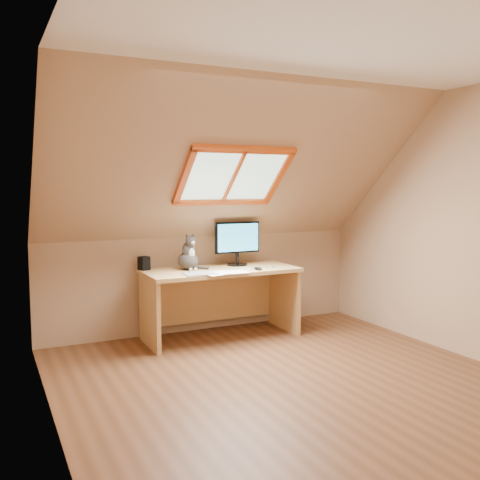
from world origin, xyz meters
TOP-DOWN VIEW (x-y plane):
  - ground at (0.00, 0.00)m, footprint 3.50×3.50m
  - room_shell at (0.00, -0.09)m, footprint 3.52×3.52m
  - desk at (0.02, 1.45)m, footprint 1.54×0.67m
  - monitor at (0.26, 1.51)m, footprint 0.49×0.21m
  - cat at (-0.29, 1.47)m, footprint 0.24×0.27m
  - desk_speaker at (-0.70, 1.63)m, footprint 0.12×0.12m
  - graphics_tablet at (-0.29, 1.15)m, footprint 0.31×0.23m
  - mouse at (0.31, 1.13)m, footprint 0.08×0.11m
  - papers at (-0.05, 1.12)m, footprint 0.35×0.30m
  - cables at (0.35, 1.26)m, footprint 0.51×0.26m

SIDE VIEW (x-z plane):
  - ground at x=0.00m, z-range 0.00..0.00m
  - desk at x=0.02m, z-range 0.13..0.84m
  - papers at x=-0.05m, z-range 0.70..0.71m
  - cables at x=0.35m, z-range 0.70..0.71m
  - graphics_tablet at x=-0.29m, z-range 0.70..0.72m
  - mouse at x=0.31m, z-range 0.70..0.73m
  - desk_speaker at x=-0.70m, z-range 0.70..0.84m
  - cat at x=-0.29m, z-range 0.65..1.02m
  - monitor at x=0.26m, z-range 0.74..1.19m
  - room_shell at x=0.00m, z-range 0.23..2.64m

